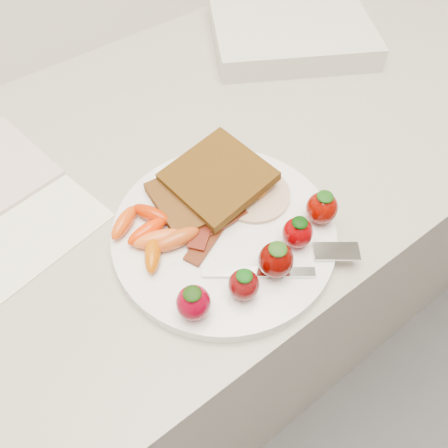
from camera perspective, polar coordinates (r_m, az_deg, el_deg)
counter at (r=1.00m, az=-4.28°, el=-9.43°), size 2.00×0.60×0.90m
plate at (r=0.53m, az=0.00°, el=-1.19°), size 0.27×0.27×0.02m
toast_lower at (r=0.55m, az=-3.96°, el=3.50°), size 0.10×0.10×0.01m
toast_upper at (r=0.55m, az=-0.81°, el=6.16°), size 0.12×0.12×0.03m
fried_egg at (r=0.55m, az=3.95°, el=4.15°), size 0.10×0.10×0.02m
bacon_strips at (r=0.52m, az=-1.82°, el=-0.46°), size 0.10×0.08×0.01m
baby_carrots at (r=0.51m, az=-9.30°, el=-1.24°), size 0.09×0.10×0.02m
strawberries at (r=0.48m, az=6.13°, el=-3.88°), size 0.23×0.06×0.05m
fork at (r=0.50m, az=9.20°, el=-4.98°), size 0.17×0.10×0.00m
appliance at (r=0.85m, az=8.73°, el=23.65°), size 0.34×0.32×0.04m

